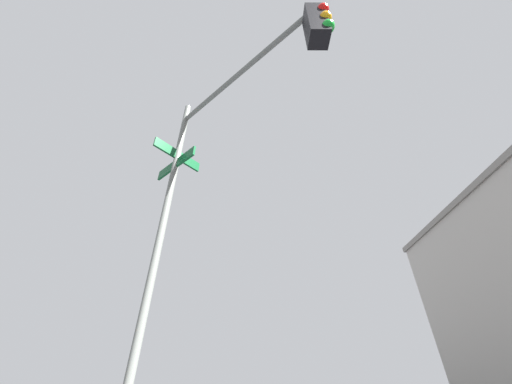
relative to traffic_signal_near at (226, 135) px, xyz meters
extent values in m
cylinder|color=slate|center=(-0.92, -1.03, -1.32)|extent=(0.12, 0.12, 6.27)
cylinder|color=slate|center=(0.12, 0.14, 1.42)|extent=(2.15, 2.39, 0.09)
cube|color=black|center=(1.16, 1.30, 0.97)|extent=(0.28, 0.28, 0.80)
sphere|color=red|center=(1.26, 1.42, 1.22)|extent=(0.18, 0.18, 0.18)
sphere|color=orange|center=(1.26, 1.42, 0.97)|extent=(0.18, 0.18, 0.18)
sphere|color=green|center=(1.26, 1.42, 0.72)|extent=(0.18, 0.18, 0.18)
cube|color=#0F5128|center=(-0.92, -1.03, 0.19)|extent=(0.76, 0.85, 0.20)
cube|color=#0F5128|center=(-0.92, -1.03, 0.41)|extent=(0.77, 0.70, 0.20)
camera|label=1|loc=(3.05, 0.45, -3.23)|focal=19.66mm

